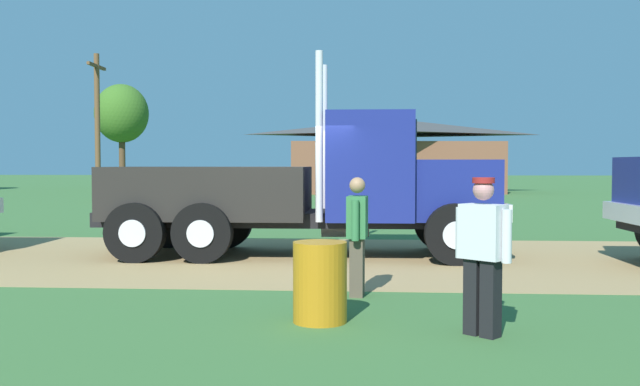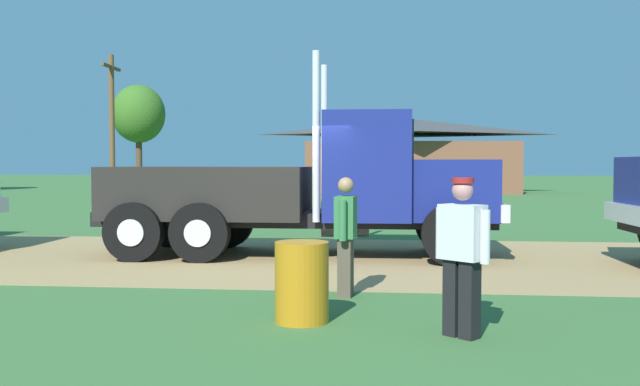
% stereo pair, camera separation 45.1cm
% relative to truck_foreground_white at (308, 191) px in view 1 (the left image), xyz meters
% --- Properties ---
extents(ground_plane, '(200.00, 200.00, 0.00)m').
position_rel_truck_foreground_white_xyz_m(ground_plane, '(-0.33, -0.43, -1.28)').
color(ground_plane, '#3A6632').
extents(dirt_track, '(120.00, 6.66, 0.01)m').
position_rel_truck_foreground_white_xyz_m(dirt_track, '(-0.33, -0.43, -1.28)').
color(dirt_track, '#A08252').
rests_on(dirt_track, ground_plane).
extents(truck_foreground_white, '(7.86, 2.68, 3.87)m').
position_rel_truck_foreground_white_xyz_m(truck_foreground_white, '(0.00, 0.00, 0.00)').
color(truck_foreground_white, black).
rests_on(truck_foreground_white, ground_plane).
extents(visitor_standing_near, '(0.52, 0.49, 1.67)m').
position_rel_truck_foreground_white_xyz_m(visitor_standing_near, '(2.37, -6.15, -0.37)').
color(visitor_standing_near, silver).
rests_on(visitor_standing_near, ground_plane).
extents(visitor_by_barrel, '(0.30, 0.63, 1.63)m').
position_rel_truck_foreground_white_xyz_m(visitor_by_barrel, '(1.02, -4.07, -0.40)').
color(visitor_by_barrel, '#33723F').
rests_on(visitor_by_barrel, ground_plane).
extents(steel_barrel, '(0.62, 0.62, 0.92)m').
position_rel_truck_foreground_white_xyz_m(steel_barrel, '(0.62, -5.64, -0.82)').
color(steel_barrel, '#B27214').
rests_on(steel_barrel, ground_plane).
extents(shed_building, '(14.15, 8.13, 4.72)m').
position_rel_truck_foreground_white_xyz_m(shed_building, '(2.81, 30.45, 1.00)').
color(shed_building, brown).
rests_on(shed_building, ground_plane).
extents(utility_pole_near, '(0.26, 2.20, 7.16)m').
position_rel_truck_foreground_white_xyz_m(utility_pole_near, '(-11.91, 18.89, 2.54)').
color(utility_pole_near, brown).
rests_on(utility_pole_near, ground_plane).
extents(tree_mid, '(3.76, 3.76, 7.48)m').
position_rel_truck_foreground_white_xyz_m(tree_mid, '(-16.21, 33.87, 4.09)').
color(tree_mid, '#513823').
rests_on(tree_mid, ground_plane).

